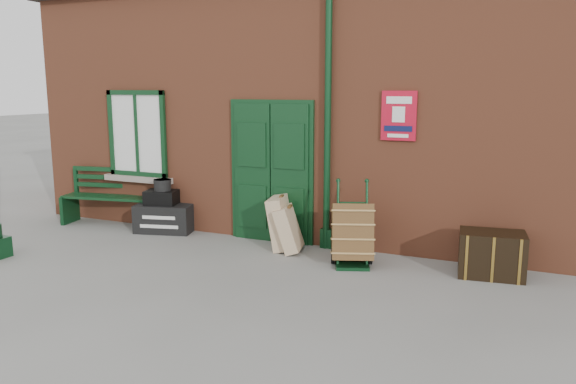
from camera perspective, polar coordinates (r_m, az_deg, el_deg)
The scene contains 10 objects.
ground at distance 7.75m, azimuth -4.32°, elevation -7.83°, with size 80.00×80.00×0.00m, color gray.
station_building at distance 10.57m, azimuth 4.54°, elevation 9.00°, with size 10.30×4.30×4.36m.
bench at distance 10.62m, azimuth -17.51°, elevation -0.32°, with size 1.77×0.82×1.05m.
houdini_trunk at distance 9.87m, azimuth -12.41°, elevation -2.60°, with size 0.96×0.53×0.48m, color black.
strongbox at distance 9.82m, azimuth -12.73°, elevation -0.53°, with size 0.53×0.38×0.24m, color black.
hatbox at distance 9.77m, azimuth -12.64°, elevation 0.70°, with size 0.29×0.29×0.19m, color black.
suitcase_back at distance 8.58m, azimuth -0.77°, elevation -3.14°, with size 0.23×0.57×0.79m, color tan.
suitcase_front at distance 8.44m, azimuth 0.06°, elevation -3.77°, with size 0.20×0.51×0.68m, color tan.
porter_trolley at distance 7.86m, azimuth 6.55°, elevation -4.19°, with size 0.74×0.77×1.17m.
dark_trunk at distance 7.85m, azimuth 19.99°, elevation -5.96°, with size 0.82×0.54×0.59m, color black.
Camera 1 is at (3.49, -6.48, 2.44)m, focal length 35.00 mm.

